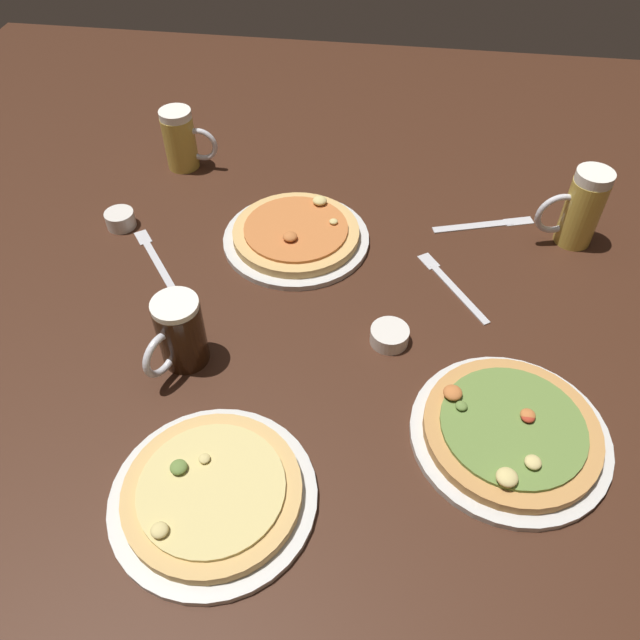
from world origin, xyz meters
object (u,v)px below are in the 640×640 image
at_px(ramekin_butter, 120,219).
at_px(beer_mug_dark, 182,140).
at_px(fork_spare, 157,261).
at_px(pizza_plate_far, 296,235).
at_px(pizza_plate_side, 510,432).
at_px(ramekin_sauce, 389,336).
at_px(knife_right, 484,224).
at_px(fork_left, 451,285).
at_px(beer_mug_amber, 580,208).
at_px(beer_mug_pale, 179,334).
at_px(pizza_plate_near, 213,494).

bearing_deg(ramekin_butter, beer_mug_dark, 73.91).
distance_m(beer_mug_dark, fork_spare, 0.35).
xyz_separation_m(pizza_plate_far, fork_spare, (-0.26, -0.10, -0.01)).
height_order(pizza_plate_side, ramekin_sauce, pizza_plate_side).
bearing_deg(pizza_plate_far, beer_mug_dark, 141.96).
height_order(ramekin_sauce, knife_right, ramekin_sauce).
bearing_deg(pizza_plate_far, fork_spare, -158.40).
xyz_separation_m(ramekin_sauce, fork_left, (0.11, 0.16, -0.01)).
relative_size(beer_mug_amber, ramekin_sauce, 2.42).
xyz_separation_m(pizza_plate_far, ramekin_sauce, (0.20, -0.25, -0.00)).
bearing_deg(knife_right, ramekin_butter, -171.91).
xyz_separation_m(pizza_plate_side, beer_mug_dark, (-0.70, 0.65, 0.05)).
bearing_deg(beer_mug_pale, beer_mug_dark, 106.29).
distance_m(beer_mug_pale, fork_left, 0.51).
relative_size(pizza_plate_far, fork_spare, 1.51).
xyz_separation_m(pizza_plate_far, knife_right, (0.38, 0.10, -0.01)).
relative_size(beer_mug_pale, ramekin_sauce, 1.96).
relative_size(ramekin_sauce, ramekin_butter, 1.12).
distance_m(pizza_plate_near, fork_left, 0.59).
bearing_deg(fork_spare, beer_mug_pale, -61.50).
bearing_deg(beer_mug_amber, pizza_plate_near, -130.98).
bearing_deg(ramekin_sauce, ramekin_butter, 156.98).
xyz_separation_m(beer_mug_dark, beer_mug_amber, (0.85, -0.16, 0.01)).
relative_size(ramekin_butter, fork_spare, 0.31).
relative_size(ramekin_sauce, fork_spare, 0.34).
bearing_deg(fork_spare, pizza_plate_far, 21.60).
bearing_deg(fork_spare, pizza_plate_side, -25.50).
distance_m(beer_mug_amber, ramekin_butter, 0.93).
bearing_deg(ramekin_butter, knife_right, 8.09).
height_order(beer_mug_amber, fork_left, beer_mug_amber).
distance_m(beer_mug_dark, ramekin_sauce, 0.70).
relative_size(pizza_plate_near, ramekin_sauce, 4.36).
relative_size(pizza_plate_side, beer_mug_dark, 2.17).
distance_m(pizza_plate_near, pizza_plate_far, 0.58).
distance_m(pizza_plate_near, knife_right, 0.79).
height_order(beer_mug_pale, ramekin_sauce, beer_mug_pale).
height_order(pizza_plate_side, fork_left, pizza_plate_side).
height_order(pizza_plate_side, ramekin_butter, pizza_plate_side).
distance_m(pizza_plate_near, beer_mug_pale, 0.27).
relative_size(ramekin_butter, knife_right, 0.28).
bearing_deg(fork_spare, knife_right, 17.98).
height_order(pizza_plate_far, beer_mug_pale, beer_mug_pale).
bearing_deg(ramekin_butter, fork_spare, -42.79).
height_order(pizza_plate_far, ramekin_butter, pizza_plate_far).
bearing_deg(ramekin_butter, pizza_plate_near, -58.81).
bearing_deg(beer_mug_dark, beer_mug_amber, -10.35).
height_order(beer_mug_amber, fork_spare, beer_mug_amber).
distance_m(pizza_plate_far, beer_mug_pale, 0.36).
relative_size(beer_mug_amber, fork_spare, 0.83).
relative_size(beer_mug_amber, beer_mug_pale, 1.23).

